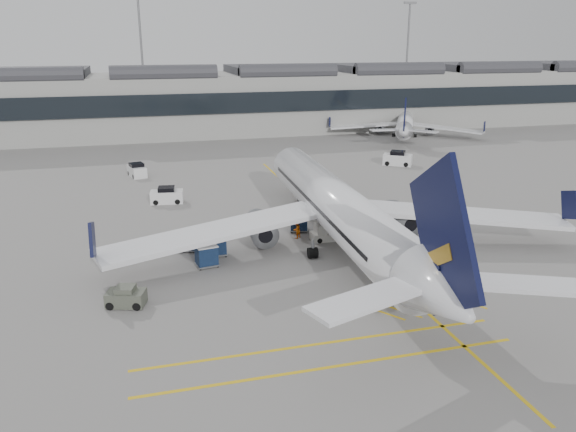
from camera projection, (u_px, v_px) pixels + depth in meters
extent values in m
plane|color=gray|center=(253.00, 280.00, 41.77)|extent=(220.00, 220.00, 0.00)
cube|color=#9E9E99|center=(174.00, 104.00, 106.39)|extent=(200.00, 20.00, 11.00)
cube|color=black|center=(178.00, 105.00, 96.70)|extent=(200.00, 0.50, 3.60)
cube|color=#38383D|center=(172.00, 70.00, 104.53)|extent=(200.00, 18.00, 1.40)
cylinder|color=slate|center=(143.00, 63.00, 115.92)|extent=(0.44, 0.44, 25.00)
cylinder|color=slate|center=(407.00, 61.00, 131.01)|extent=(0.44, 0.44, 25.00)
cube|color=slate|center=(410.00, 3.00, 127.20)|extent=(3.00, 0.60, 0.50)
cube|color=gold|center=(334.00, 228.00, 53.49)|extent=(0.25, 60.00, 0.01)
cylinder|color=white|center=(336.00, 206.00, 48.26)|extent=(5.54, 33.46, 4.18)
cone|color=white|center=(287.00, 161.00, 65.81)|extent=(4.36, 4.61, 4.18)
cone|color=white|center=(445.00, 296.00, 30.15)|extent=(4.39, 5.50, 4.18)
cube|color=white|center=(216.00, 232.00, 44.75)|extent=(19.26, 8.94, 0.39)
cube|color=white|center=(456.00, 214.00, 49.26)|extent=(19.09, 10.32, 0.39)
cylinder|color=slate|center=(261.00, 229.00, 47.93)|extent=(2.49, 4.09, 2.33)
cylinder|color=slate|center=(402.00, 218.00, 50.68)|extent=(2.49, 4.09, 2.33)
cube|color=black|center=(444.00, 238.00, 29.84)|extent=(0.68, 8.46, 9.30)
cylinder|color=black|center=(300.00, 201.00, 61.07)|extent=(0.34, 0.72, 0.71)
cylinder|color=black|center=(313.00, 253.00, 46.00)|extent=(0.81, 0.92, 0.89)
cylinder|color=black|center=(376.00, 247.00, 47.18)|extent=(0.81, 0.92, 0.89)
cylinder|color=white|center=(405.00, 122.00, 104.76)|extent=(13.48, 22.12, 2.94)
cone|color=white|center=(406.00, 114.00, 117.14)|extent=(4.05, 4.13, 2.94)
cone|color=white|center=(404.00, 132.00, 92.00)|extent=(4.34, 4.68, 2.94)
cube|color=white|center=(365.00, 126.00, 105.40)|extent=(13.56, 5.00, 0.27)
cube|color=white|center=(446.00, 128.00, 102.37)|extent=(11.29, 11.46, 0.27)
cylinder|color=slate|center=(381.00, 128.00, 106.43)|extent=(2.76, 3.25, 1.64)
cylinder|color=slate|center=(430.00, 129.00, 104.58)|extent=(2.76, 3.25, 1.64)
cube|color=black|center=(405.00, 118.00, 91.79)|extent=(2.97, 5.37, 6.54)
cylinder|color=black|center=(405.00, 127.00, 113.80)|extent=(0.43, 0.54, 0.50)
cylinder|color=black|center=(394.00, 135.00, 103.99)|extent=(0.77, 0.81, 0.62)
cylinder|color=black|center=(415.00, 136.00, 103.19)|extent=(0.77, 0.81, 0.62)
cube|color=#BBBAB2|center=(332.00, 235.00, 50.37)|extent=(3.88, 1.54, 0.71)
cube|color=black|center=(343.00, 226.00, 50.38)|extent=(3.46, 1.13, 1.51)
cube|color=#BBBAB2|center=(321.00, 229.00, 49.88)|extent=(0.92, 1.33, 0.92)
cylinder|color=black|center=(320.00, 241.00, 49.40)|extent=(0.45, 0.19, 0.45)
cylinder|color=black|center=(315.00, 235.00, 50.72)|extent=(0.45, 0.19, 0.45)
cylinder|color=black|center=(350.00, 238.00, 50.11)|extent=(0.45, 0.19, 0.45)
cylinder|color=black|center=(344.00, 233.00, 51.43)|extent=(0.45, 0.19, 0.45)
cube|color=gray|center=(299.00, 229.00, 52.51)|extent=(1.97, 1.77, 0.12)
cube|color=#112243|center=(299.00, 221.00, 52.28)|extent=(1.82, 1.68, 1.43)
cube|color=silver|center=(299.00, 214.00, 52.05)|extent=(1.88, 1.74, 0.10)
cylinder|color=black|center=(292.00, 232.00, 52.02)|extent=(0.23, 0.15, 0.22)
cylinder|color=black|center=(292.00, 228.00, 53.05)|extent=(0.23, 0.15, 0.22)
cylinder|color=black|center=(306.00, 232.00, 52.02)|extent=(0.23, 0.15, 0.22)
cylinder|color=black|center=(306.00, 228.00, 53.05)|extent=(0.23, 0.15, 0.22)
cube|color=gray|center=(215.00, 253.00, 46.61)|extent=(1.90, 1.57, 0.13)
cube|color=#112243|center=(215.00, 243.00, 46.34)|extent=(1.73, 1.52, 1.59)
cube|color=silver|center=(215.00, 234.00, 46.09)|extent=(1.79, 1.57, 0.11)
cylinder|color=black|center=(207.00, 257.00, 45.89)|extent=(0.24, 0.11, 0.24)
cylinder|color=black|center=(205.00, 252.00, 47.01)|extent=(0.24, 0.11, 0.24)
cylinder|color=black|center=(226.00, 256.00, 46.25)|extent=(0.24, 0.11, 0.24)
cylinder|color=black|center=(224.00, 251.00, 47.37)|extent=(0.24, 0.11, 0.24)
cube|color=gray|center=(188.00, 249.00, 47.67)|extent=(1.78, 1.58, 0.11)
cube|color=#112243|center=(187.00, 241.00, 47.45)|extent=(1.64, 1.50, 1.31)
cube|color=silver|center=(187.00, 233.00, 47.25)|extent=(1.69, 1.56, 0.09)
cylinder|color=black|center=(179.00, 252.00, 47.19)|extent=(0.21, 0.13, 0.20)
cylinder|color=black|center=(181.00, 247.00, 48.14)|extent=(0.21, 0.13, 0.20)
cylinder|color=black|center=(194.00, 251.00, 47.24)|extent=(0.21, 0.13, 0.20)
cylinder|color=black|center=(196.00, 247.00, 48.19)|extent=(0.21, 0.13, 0.20)
cube|color=gray|center=(207.00, 264.00, 44.34)|extent=(1.91, 1.66, 0.12)
cube|color=#112243|center=(206.00, 255.00, 44.10)|extent=(1.76, 1.59, 1.46)
cube|color=silver|center=(206.00, 246.00, 43.87)|extent=(1.81, 1.65, 0.10)
cylinder|color=black|center=(200.00, 269.00, 43.61)|extent=(0.23, 0.13, 0.22)
cylinder|color=black|center=(196.00, 264.00, 44.57)|extent=(0.23, 0.13, 0.22)
cylinder|color=black|center=(218.00, 266.00, 44.16)|extent=(0.23, 0.13, 0.22)
cylinder|color=black|center=(213.00, 261.00, 45.12)|extent=(0.23, 0.13, 0.22)
imported|color=#E14B0B|center=(258.00, 225.00, 51.35)|extent=(0.81, 0.76, 1.87)
imported|color=orange|center=(297.00, 230.00, 50.49)|extent=(0.99, 0.94, 1.62)
cube|color=#4E5246|center=(126.00, 298.00, 37.67)|extent=(2.84, 2.18, 1.00)
cube|color=#4E5246|center=(125.00, 290.00, 37.49)|extent=(1.51, 1.51, 0.50)
cylinder|color=black|center=(110.00, 306.00, 37.17)|extent=(0.61, 0.41, 0.56)
cylinder|color=black|center=(116.00, 297.00, 38.41)|extent=(0.61, 0.41, 0.56)
cylinder|color=black|center=(137.00, 306.00, 37.10)|extent=(0.61, 0.41, 0.56)
cylinder|color=black|center=(142.00, 298.00, 38.34)|extent=(0.61, 0.41, 0.56)
cone|color=#F24C0A|center=(316.00, 191.00, 65.55)|extent=(0.38, 0.38, 0.53)
cone|color=#F24C0A|center=(359.00, 235.00, 50.79)|extent=(0.38, 0.38, 0.52)
cube|color=silver|center=(167.00, 197.00, 61.55)|extent=(3.68, 2.18, 1.35)
cube|color=black|center=(166.00, 190.00, 61.31)|extent=(1.94, 1.86, 0.58)
cylinder|color=black|center=(156.00, 202.00, 60.79)|extent=(0.60, 0.29, 0.58)
cylinder|color=black|center=(157.00, 199.00, 62.25)|extent=(0.60, 0.29, 0.58)
cylinder|color=black|center=(177.00, 202.00, 61.09)|extent=(0.60, 0.29, 0.58)
cylinder|color=black|center=(178.00, 198.00, 62.55)|extent=(0.60, 0.29, 0.58)
cube|color=silver|center=(137.00, 171.00, 73.47)|extent=(2.57, 3.80, 1.35)
cube|color=black|center=(136.00, 165.00, 73.23)|extent=(2.03, 2.10, 0.58)
cylinder|color=black|center=(146.00, 175.00, 73.00)|extent=(0.35, 0.61, 0.58)
cylinder|color=black|center=(134.00, 177.00, 72.27)|extent=(0.35, 0.61, 0.58)
cylinder|color=black|center=(141.00, 172.00, 74.91)|extent=(0.35, 0.61, 0.58)
cylinder|color=black|center=(129.00, 173.00, 74.18)|extent=(0.35, 0.61, 0.58)
cube|color=silver|center=(397.00, 160.00, 80.16)|extent=(4.41, 3.82, 1.54)
cube|color=black|center=(398.00, 153.00, 79.87)|extent=(2.68, 2.65, 0.66)
cylinder|color=black|center=(387.00, 163.00, 79.87)|extent=(0.69, 0.56, 0.66)
cylinder|color=black|center=(389.00, 161.00, 81.47)|extent=(0.69, 0.56, 0.66)
cylinder|color=black|center=(406.00, 165.00, 79.10)|extent=(0.69, 0.56, 0.66)
cylinder|color=black|center=(407.00, 162.00, 80.71)|extent=(0.69, 0.56, 0.66)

